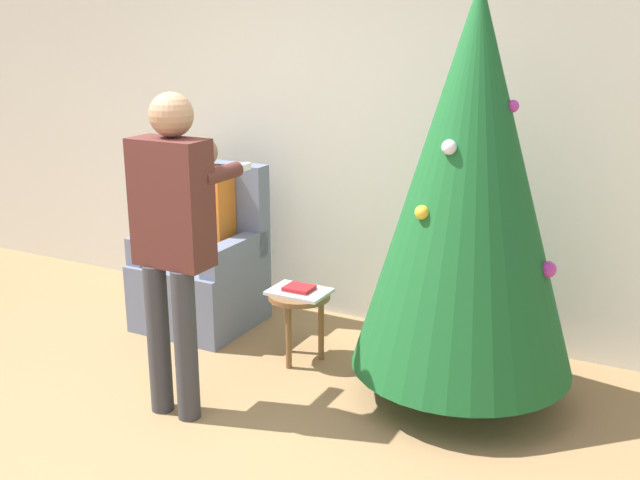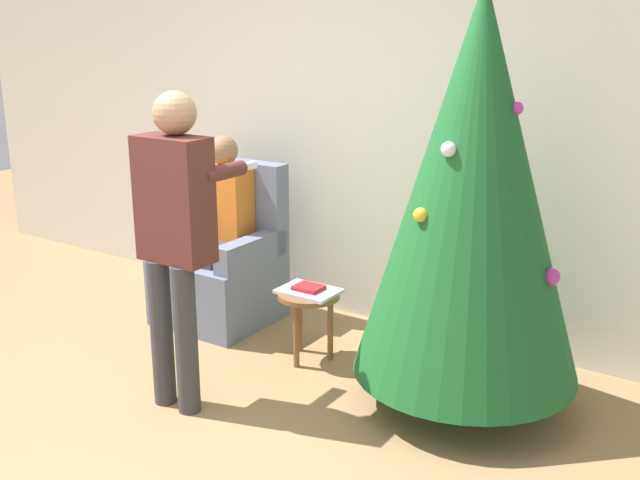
{
  "view_description": "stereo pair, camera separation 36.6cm",
  "coord_description": "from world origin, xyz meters",
  "px_view_note": "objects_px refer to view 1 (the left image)",
  "views": [
    {
      "loc": [
        2.09,
        -2.27,
        2.01
      ],
      "look_at": [
        0.39,
        0.97,
        0.93
      ],
      "focal_mm": 42.0,
      "sensor_mm": 36.0,
      "label": 1
    },
    {
      "loc": [
        2.41,
        -2.08,
        2.01
      ],
      "look_at": [
        0.39,
        0.97,
        0.93
      ],
      "focal_mm": 42.0,
      "sensor_mm": 36.0,
      "label": 2
    }
  ],
  "objects_px": {
    "christmas_tree": "(470,184)",
    "side_stool": "(299,305)",
    "person_seated": "(199,224)",
    "person_standing": "(173,229)",
    "armchair": "(204,271)"
  },
  "relations": [
    {
      "from": "christmas_tree",
      "to": "side_stool",
      "type": "distance_m",
      "value": 1.32
    },
    {
      "from": "person_seated",
      "to": "christmas_tree",
      "type": "bearing_deg",
      "value": -6.02
    },
    {
      "from": "christmas_tree",
      "to": "person_seated",
      "type": "bearing_deg",
      "value": 173.98
    },
    {
      "from": "christmas_tree",
      "to": "person_standing",
      "type": "xyz_separation_m",
      "value": [
        -1.27,
        -0.82,
        -0.2
      ]
    },
    {
      "from": "person_seated",
      "to": "side_stool",
      "type": "distance_m",
      "value": 0.96
    },
    {
      "from": "armchair",
      "to": "person_standing",
      "type": "xyz_separation_m",
      "value": [
        0.62,
        -1.06,
        0.64
      ]
    },
    {
      "from": "christmas_tree",
      "to": "person_seated",
      "type": "xyz_separation_m",
      "value": [
        -1.89,
        0.2,
        -0.5
      ]
    },
    {
      "from": "christmas_tree",
      "to": "person_standing",
      "type": "relative_size",
      "value": 1.32
    },
    {
      "from": "christmas_tree",
      "to": "armchair",
      "type": "height_order",
      "value": "christmas_tree"
    },
    {
      "from": "person_seated",
      "to": "person_standing",
      "type": "height_order",
      "value": "person_standing"
    },
    {
      "from": "christmas_tree",
      "to": "armchair",
      "type": "bearing_deg",
      "value": 172.94
    },
    {
      "from": "armchair",
      "to": "person_standing",
      "type": "distance_m",
      "value": 1.38
    },
    {
      "from": "armchair",
      "to": "person_seated",
      "type": "bearing_deg",
      "value": -90.0
    },
    {
      "from": "christmas_tree",
      "to": "person_seated",
      "type": "relative_size",
      "value": 1.73
    },
    {
      "from": "christmas_tree",
      "to": "side_stool",
      "type": "height_order",
      "value": "christmas_tree"
    }
  ]
}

